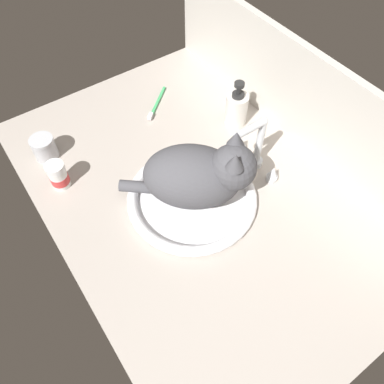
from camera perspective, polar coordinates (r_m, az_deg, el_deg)
countertop at (r=106.72cm, az=-0.03°, el=-0.56°), size 115.75×74.95×3.00cm
backsplash_wall at (r=115.30cm, az=16.34°, el=12.77°), size 115.75×2.40×32.18cm
sink_basin at (r=102.91cm, az=-0.00°, el=-0.89°), size 35.31×35.31×2.85cm
faucet at (r=107.36cm, az=9.58°, el=6.46°), size 17.23×12.03×18.25cm
cat at (r=94.55cm, az=1.39°, el=2.58°), size 29.25×30.90×20.96cm
metal_jar at (r=119.45cm, az=-21.32°, el=6.22°), size 6.91×6.91×7.04cm
pill_bottle at (r=110.40cm, az=-19.44°, el=2.31°), size 5.19×5.19×8.40cm
soap_pump_bottle at (r=120.67cm, az=6.70°, el=12.30°), size 6.79×6.79×15.62cm
toothbrush at (r=130.01cm, az=-5.35°, el=13.05°), size 11.66×13.42×1.70cm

